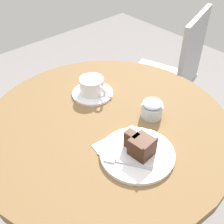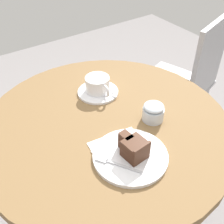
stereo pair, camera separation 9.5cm
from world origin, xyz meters
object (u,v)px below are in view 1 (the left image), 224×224
at_px(coffee_cup, 92,85).
at_px(teaspoon, 107,92).
at_px(cake_plate, 137,154).
at_px(cake_slice, 141,146).
at_px(napkin, 130,152).
at_px(saucer, 93,93).
at_px(fork, 122,162).
at_px(sugar_pot, 152,108).
at_px(cafe_chair, 172,74).

relative_size(coffee_cup, teaspoon, 1.26).
xyz_separation_m(cake_plate, cake_slice, (0.01, 0.01, 0.04)).
relative_size(cake_plate, napkin, 1.19).
height_order(coffee_cup, teaspoon, coffee_cup).
height_order(saucer, napkin, saucer).
xyz_separation_m(teaspoon, fork, (0.30, -0.20, 0.00)).
distance_m(teaspoon, fork, 0.36).
xyz_separation_m(napkin, sugar_pot, (-0.07, 0.18, 0.03)).
distance_m(fork, cafe_chair, 0.94).
bearing_deg(fork, sugar_pot, -99.80).
relative_size(coffee_cup, fork, 0.98).
distance_m(saucer, coffee_cup, 0.04).
relative_size(cake_plate, sugar_pot, 3.04).
bearing_deg(cake_slice, fork, -95.98).
height_order(cake_plate, cafe_chair, cafe_chair).
bearing_deg(sugar_pot, fork, -68.14).
relative_size(cafe_chair, sugar_pot, 12.11).
bearing_deg(teaspoon, napkin, -9.86).
xyz_separation_m(teaspoon, sugar_pot, (0.20, 0.03, 0.02)).
bearing_deg(teaspoon, fork, -15.85).
relative_size(saucer, cake_slice, 1.67).
relative_size(saucer, teaspoon, 1.58).
xyz_separation_m(cake_slice, cafe_chair, (-0.43, 0.74, -0.26)).
distance_m(cake_plate, sugar_pot, 0.20).
bearing_deg(cake_plate, cake_slice, 52.47).
bearing_deg(coffee_cup, cake_plate, -16.36).
xyz_separation_m(teaspoon, cafe_chair, (-0.12, 0.60, -0.23)).
xyz_separation_m(teaspoon, cake_plate, (0.30, -0.14, -0.01)).
distance_m(coffee_cup, cake_slice, 0.35).
bearing_deg(napkin, coffee_cup, 161.14).
bearing_deg(napkin, cafe_chair, 117.92).
height_order(saucer, teaspoon, teaspoon).
xyz_separation_m(teaspoon, napkin, (0.28, -0.15, -0.01)).
distance_m(cake_slice, cafe_chair, 0.89).
xyz_separation_m(coffee_cup, fork, (0.34, -0.16, -0.03)).
distance_m(saucer, sugar_pot, 0.25).
height_order(teaspoon, cake_slice, cake_slice).
bearing_deg(cafe_chair, saucer, -9.92).
bearing_deg(sugar_pot, cake_slice, -58.49).
height_order(cake_plate, cake_slice, cake_slice).
bearing_deg(fork, teaspoon, -66.07).
distance_m(saucer, cake_slice, 0.36).
bearing_deg(napkin, cake_slice, 28.01).
xyz_separation_m(cake_slice, napkin, (-0.03, -0.02, -0.04)).
relative_size(cake_plate, cafe_chair, 0.25).
bearing_deg(fork, napkin, -100.45).
bearing_deg(sugar_pot, coffee_cup, -163.28).
xyz_separation_m(coffee_cup, cake_plate, (0.34, -0.10, -0.03)).
height_order(cake_slice, napkin, cake_slice).
xyz_separation_m(saucer, coffee_cup, (-0.00, 0.00, 0.04)).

